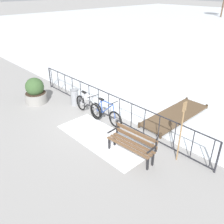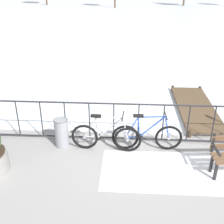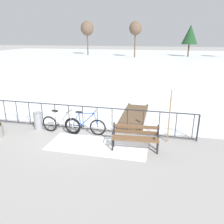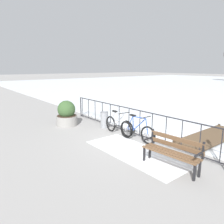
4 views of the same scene
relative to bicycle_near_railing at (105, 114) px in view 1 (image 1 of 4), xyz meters
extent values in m
plane|color=gray|center=(-0.20, 0.35, -0.37)|extent=(160.00, 160.00, 0.00)
cube|color=white|center=(0.77, -0.85, -0.36)|extent=(3.59, 1.47, 0.01)
cylinder|color=#232328|center=(-0.20, 0.35, 0.68)|extent=(9.00, 0.04, 0.04)
cylinder|color=#232328|center=(-0.20, 0.35, -0.29)|extent=(9.00, 0.04, 0.04)
cylinder|color=#232328|center=(-4.70, 0.35, 0.16)|extent=(0.06, 0.06, 1.05)
cylinder|color=#232328|center=(4.30, 0.35, 0.16)|extent=(0.06, 0.06, 1.05)
cylinder|color=#232328|center=(-4.52, 0.35, 0.20)|extent=(0.03, 0.03, 0.97)
cylinder|color=#232328|center=(-3.91, 0.35, 0.20)|extent=(0.03, 0.03, 0.97)
cylinder|color=#232328|center=(-3.29, 0.35, 0.20)|extent=(0.03, 0.03, 0.97)
cylinder|color=#232328|center=(-2.67, 0.35, 0.20)|extent=(0.03, 0.03, 0.97)
cylinder|color=#232328|center=(-2.06, 0.35, 0.20)|extent=(0.03, 0.03, 0.97)
cylinder|color=#232328|center=(-1.44, 0.35, 0.20)|extent=(0.03, 0.03, 0.97)
cylinder|color=#232328|center=(-0.82, 0.35, 0.20)|extent=(0.03, 0.03, 0.97)
cylinder|color=#232328|center=(-0.20, 0.35, 0.20)|extent=(0.03, 0.03, 0.97)
cylinder|color=#232328|center=(0.41, 0.35, 0.20)|extent=(0.03, 0.03, 0.97)
cylinder|color=#232328|center=(1.03, 0.35, 0.20)|extent=(0.03, 0.03, 0.97)
cylinder|color=#232328|center=(1.65, 0.35, 0.20)|extent=(0.03, 0.03, 0.97)
cylinder|color=#232328|center=(2.26, 0.35, 0.20)|extent=(0.03, 0.03, 0.97)
cylinder|color=#232328|center=(2.88, 0.35, 0.20)|extent=(0.03, 0.03, 0.97)
cylinder|color=#232328|center=(3.50, 0.35, 0.20)|extent=(0.03, 0.03, 0.97)
cylinder|color=#232328|center=(4.12, 0.35, 0.20)|extent=(0.03, 0.03, 0.97)
torus|color=black|center=(-0.52, -0.02, -0.04)|extent=(0.66, 0.08, 0.66)
cylinder|color=gray|center=(-0.52, -0.02, -0.04)|extent=(0.08, 0.06, 0.08)
torus|color=black|center=(0.53, 0.02, -0.04)|extent=(0.66, 0.08, 0.66)
cylinder|color=gray|center=(0.53, 0.02, -0.04)|extent=(0.08, 0.06, 0.08)
cylinder|color=#2D51B2|center=(-0.21, -0.01, 0.25)|extent=(0.08, 0.04, 0.53)
cylinder|color=#2D51B2|center=(0.11, 0.00, 0.26)|extent=(0.61, 0.06, 0.59)
cylinder|color=#2D51B2|center=(0.09, 0.00, 0.53)|extent=(0.63, 0.06, 0.07)
cylinder|color=#2D51B2|center=(-0.35, -0.01, -0.03)|extent=(0.34, 0.04, 0.05)
cylinder|color=#2D51B2|center=(-0.37, -0.01, 0.24)|extent=(0.32, 0.04, 0.56)
cylinder|color=#2D51B2|center=(0.47, 0.02, 0.25)|extent=(0.16, 0.04, 0.59)
cube|color=black|center=(-0.23, -0.01, 0.55)|extent=(0.24, 0.11, 0.05)
cylinder|color=black|center=(0.40, 0.01, 0.59)|extent=(0.05, 0.52, 0.03)
cylinder|color=black|center=(-0.19, -0.01, -0.02)|extent=(0.18, 0.03, 0.18)
torus|color=black|center=(-1.51, -0.06, -0.04)|extent=(0.66, 0.10, 0.66)
cylinder|color=gray|center=(-1.51, -0.06, -0.04)|extent=(0.08, 0.07, 0.08)
torus|color=black|center=(-0.46, -0.13, -0.04)|extent=(0.66, 0.10, 0.66)
cylinder|color=gray|center=(-0.46, -0.13, -0.04)|extent=(0.08, 0.07, 0.08)
cylinder|color=#B2B2B7|center=(-1.19, -0.08, 0.25)|extent=(0.08, 0.04, 0.53)
cylinder|color=#B2B2B7|center=(-0.88, -0.10, 0.26)|extent=(0.61, 0.08, 0.59)
cylinder|color=#B2B2B7|center=(-0.90, -0.10, 0.53)|extent=(0.63, 0.08, 0.07)
cylinder|color=#B2B2B7|center=(-1.34, -0.07, -0.03)|extent=(0.34, 0.05, 0.05)
cylinder|color=#B2B2B7|center=(-1.36, -0.07, 0.24)|extent=(0.32, 0.05, 0.56)
cylinder|color=#B2B2B7|center=(-0.52, -0.12, 0.25)|extent=(0.16, 0.04, 0.59)
cube|color=black|center=(-1.21, -0.08, 0.55)|extent=(0.25, 0.12, 0.05)
cylinder|color=black|center=(-0.59, -0.12, 0.59)|extent=(0.06, 0.52, 0.03)
cylinder|color=black|center=(-1.17, -0.08, -0.02)|extent=(0.18, 0.03, 0.18)
cube|color=brown|center=(2.11, -0.73, 0.07)|extent=(1.60, 0.22, 0.04)
cube|color=brown|center=(2.12, -0.89, 0.07)|extent=(1.60, 0.22, 0.04)
cube|color=brown|center=(2.14, -1.04, 0.07)|extent=(1.60, 0.22, 0.04)
cube|color=brown|center=(2.11, -0.64, 0.21)|extent=(1.60, 0.17, 0.12)
cube|color=brown|center=(2.11, -0.64, 0.41)|extent=(1.60, 0.17, 0.12)
cube|color=black|center=(2.89, -0.96, -0.15)|extent=(0.05, 0.06, 0.44)
cube|color=black|center=(2.87, -0.70, -0.15)|extent=(0.05, 0.06, 0.44)
cube|color=black|center=(2.86, -0.58, 0.30)|extent=(0.05, 0.05, 0.45)
cube|color=black|center=(2.88, -0.83, 0.27)|extent=(0.07, 0.40, 0.04)
cube|color=black|center=(1.38, -1.07, -0.15)|extent=(0.05, 0.06, 0.44)
cube|color=black|center=(1.36, -0.81, -0.15)|extent=(0.05, 0.06, 0.44)
cube|color=black|center=(1.35, -0.69, 0.30)|extent=(0.05, 0.05, 0.45)
cube|color=black|center=(1.37, -0.94, 0.27)|extent=(0.07, 0.40, 0.04)
cylinder|color=gray|center=(-3.53, -1.09, -0.14)|extent=(0.97, 0.97, 0.45)
cylinder|color=#38281E|center=(-3.53, -1.09, 0.09)|extent=(0.89, 0.89, 0.02)
sphere|color=#38562D|center=(-3.53, -1.09, 0.39)|extent=(0.82, 0.82, 0.82)
cylinder|color=gray|center=(-2.10, 0.04, -0.01)|extent=(0.34, 0.34, 0.72)
torus|color=#545558|center=(-2.10, 0.04, 0.35)|extent=(0.35, 0.35, 0.02)
cylinder|color=#937047|center=(3.23, 0.05, 0.48)|extent=(0.04, 0.04, 1.70)
cube|color=#937047|center=(3.23, 0.05, 1.47)|extent=(0.03, 0.16, 0.28)
cube|color=brown|center=(1.67, 2.31, -0.25)|extent=(1.10, 3.32, 0.06)
cylinder|color=#3C2E20|center=(1.17, 0.65, -0.27)|extent=(0.10, 0.10, 0.20)
cylinder|color=#3C2E20|center=(2.16, 0.65, -0.27)|extent=(0.10, 0.10, 0.20)
cylinder|color=#3C2E20|center=(1.17, 3.97, -0.27)|extent=(0.10, 0.10, 0.20)
cylinder|color=#3C2E20|center=(2.16, 3.97, -0.27)|extent=(0.10, 0.10, 0.20)
cylinder|color=brown|center=(-12.67, 37.26, 1.84)|extent=(0.24, 0.24, 4.41)
camera|label=1|loc=(6.14, -5.44, 4.41)|focal=38.58mm
camera|label=2|loc=(-0.49, -5.89, 3.49)|focal=45.02mm
camera|label=3|loc=(2.90, -7.71, 3.38)|focal=35.54mm
camera|label=4|loc=(5.27, -5.35, 2.31)|focal=33.67mm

